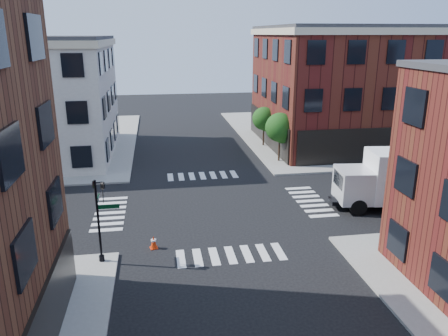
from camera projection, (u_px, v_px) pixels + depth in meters
name	position (u px, v px, depth m)	size (l,w,h in m)	color
ground	(214.00, 207.00, 30.27)	(120.00, 120.00, 0.00)	black
sidewalk_ne	(361.00, 131.00, 53.21)	(30.00, 30.00, 0.15)	gray
building_ne	(383.00, 87.00, 46.66)	(25.00, 16.00, 12.00)	#491312
tree_near	(281.00, 129.00, 39.88)	(2.69, 2.69, 4.49)	black
tree_far	(264.00, 120.00, 45.63)	(2.43, 2.43, 4.07)	black
signal_pole	(99.00, 212.00, 22.12)	(1.29, 1.24, 4.60)	black
box_truck	(404.00, 179.00, 29.56)	(9.10, 3.62, 4.03)	white
traffic_cone	(154.00, 242.00, 24.33)	(0.49, 0.49, 0.76)	red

